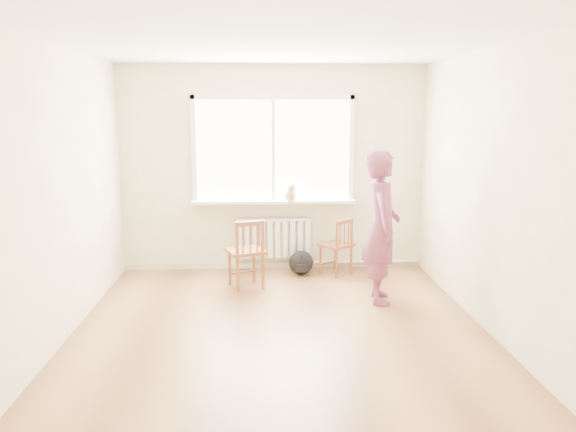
{
  "coord_description": "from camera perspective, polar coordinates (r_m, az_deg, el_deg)",
  "views": [
    {
      "loc": [
        -0.19,
        -5.15,
        2.08
      ],
      "look_at": [
        0.14,
        1.2,
        0.91
      ],
      "focal_mm": 35.0,
      "sensor_mm": 36.0,
      "label": 1
    }
  ],
  "objects": [
    {
      "name": "window",
      "position": [
        7.39,
        -1.51,
        7.19
      ],
      "size": [
        2.12,
        0.05,
        1.42
      ],
      "color": "white",
      "rests_on": "back_wall"
    },
    {
      "name": "ceiling",
      "position": [
        5.19,
        -0.89,
        17.27
      ],
      "size": [
        4.5,
        4.5,
        0.0
      ],
      "primitive_type": "plane",
      "rotation": [
        3.14,
        0.0,
        0.0
      ],
      "color": "white",
      "rests_on": "back_wall"
    },
    {
      "name": "person",
      "position": [
        6.25,
        9.47,
        -1.15
      ],
      "size": [
        0.45,
        0.64,
        1.68
      ],
      "primitive_type": "imported",
      "rotation": [
        0.0,
        0.0,
        1.49
      ],
      "color": "#AC3966",
      "rests_on": "floor"
    },
    {
      "name": "heating_pipe",
      "position": [
        7.75,
        7.86,
        -4.62
      ],
      "size": [
        1.4,
        0.04,
        0.04
      ],
      "primitive_type": "cylinder",
      "rotation": [
        0.0,
        1.57,
        0.0
      ],
      "color": "silver",
      "rests_on": "back_wall"
    },
    {
      "name": "windowsill",
      "position": [
        7.39,
        -1.47,
        1.48
      ],
      "size": [
        2.15,
        0.22,
        0.04
      ],
      "primitive_type": "cube",
      "color": "white",
      "rests_on": "back_wall"
    },
    {
      "name": "chair_right",
      "position": [
        7.28,
        5.14,
        -3.13
      ],
      "size": [
        0.51,
        0.51,
        0.75
      ],
      "rotation": [
        0.0,
        0.0,
        3.83
      ],
      "color": "brown",
      "rests_on": "floor"
    },
    {
      "name": "backpack",
      "position": [
        7.33,
        1.33,
        -4.75
      ],
      "size": [
        0.37,
        0.32,
        0.32
      ],
      "primitive_type": "ellipsoid",
      "rotation": [
        0.0,
        0.0,
        -0.28
      ],
      "color": "black",
      "rests_on": "floor"
    },
    {
      "name": "radiator",
      "position": [
        7.5,
        -1.46,
        -2.21
      ],
      "size": [
        1.0,
        0.12,
        0.55
      ],
      "color": "white",
      "rests_on": "back_wall"
    },
    {
      "name": "baseboard",
      "position": [
        7.67,
        -1.46,
        -4.99
      ],
      "size": [
        4.0,
        0.03,
        0.08
      ],
      "primitive_type": "cube",
      "color": "beige",
      "rests_on": "ground"
    },
    {
      "name": "cat",
      "position": [
        7.29,
        0.22,
        2.39
      ],
      "size": [
        0.21,
        0.4,
        0.27
      ],
      "rotation": [
        0.0,
        0.0,
        0.13
      ],
      "color": "beige",
      "rests_on": "windowsill"
    },
    {
      "name": "chair_left",
      "position": [
        6.73,
        -4.17,
        -3.84
      ],
      "size": [
        0.53,
        0.51,
        0.84
      ],
      "rotation": [
        0.0,
        0.0,
        3.49
      ],
      "color": "brown",
      "rests_on": "floor"
    },
    {
      "name": "back_wall",
      "position": [
        7.44,
        -1.51,
        4.81
      ],
      "size": [
        4.0,
        0.01,
        2.7
      ],
      "primitive_type": "cube",
      "color": "#F2E7C1",
      "rests_on": "ground"
    },
    {
      "name": "floor",
      "position": [
        5.56,
        -0.81,
        -11.53
      ],
      "size": [
        4.5,
        4.5,
        0.0
      ],
      "primitive_type": "plane",
      "color": "#A26E42",
      "rests_on": "ground"
    }
  ]
}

